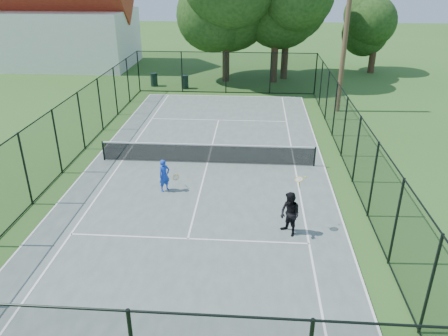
# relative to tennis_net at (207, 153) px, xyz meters

# --- Properties ---
(ground) EXTENTS (120.00, 120.00, 0.00)m
(ground) POSITION_rel_tennis_net_xyz_m (0.00, 0.00, -0.58)
(ground) COLOR #325B1F
(tennis_court) EXTENTS (11.00, 24.00, 0.06)m
(tennis_court) POSITION_rel_tennis_net_xyz_m (0.00, 0.00, -0.55)
(tennis_court) COLOR #51605A
(tennis_court) RESTS_ON ground
(tennis_net) EXTENTS (10.08, 0.08, 0.95)m
(tennis_net) POSITION_rel_tennis_net_xyz_m (0.00, 0.00, 0.00)
(tennis_net) COLOR black
(tennis_net) RESTS_ON tennis_court
(fence) EXTENTS (13.10, 26.10, 3.00)m
(fence) POSITION_rel_tennis_net_xyz_m (0.00, 0.00, 0.92)
(fence) COLOR black
(fence) RESTS_ON ground
(tree_near_left) EXTENTS (7.38, 7.38, 9.62)m
(tree_near_left) POSITION_rel_tennis_net_xyz_m (-0.25, 16.67, 5.34)
(tree_near_left) COLOR #332114
(tree_near_left) RESTS_ON ground
(tree_near_mid) EXTENTS (7.01, 7.01, 9.16)m
(tree_near_mid) POSITION_rel_tennis_net_xyz_m (3.63, 16.73, 5.07)
(tree_near_mid) COLOR #332114
(tree_near_mid) RESTS_ON ground
(tree_near_right) EXTENTS (6.68, 6.68, 9.22)m
(tree_near_right) POSITION_rel_tennis_net_xyz_m (4.53, 18.02, 5.29)
(tree_near_right) COLOR #332114
(tree_near_right) RESTS_ON ground
(tree_far_right) EXTENTS (4.52, 4.52, 5.97)m
(tree_far_right) POSITION_rel_tennis_net_xyz_m (12.34, 20.71, 3.12)
(tree_far_right) COLOR #332114
(tree_far_right) RESTS_ON ground
(building) EXTENTS (15.30, 8.15, 11.87)m
(building) POSITION_rel_tennis_net_xyz_m (-17.00, 22.00, 4.35)
(building) COLOR silver
(building) RESTS_ON ground
(trash_bin_left) EXTENTS (0.58, 0.58, 1.02)m
(trash_bin_left) POSITION_rel_tennis_net_xyz_m (-5.76, 14.65, -0.06)
(trash_bin_left) COLOR black
(trash_bin_left) RESTS_ON ground
(trash_bin_right) EXTENTS (0.58, 0.58, 1.02)m
(trash_bin_right) POSITION_rel_tennis_net_xyz_m (-3.23, 14.07, -0.06)
(trash_bin_right) COLOR black
(trash_bin_right) RESTS_ON ground
(utility_pole) EXTENTS (1.40, 0.30, 8.29)m
(utility_pole) POSITION_rel_tennis_net_xyz_m (7.53, 9.00, 3.63)
(utility_pole) COLOR #4C3823
(utility_pole) RESTS_ON ground
(player_blue) EXTENTS (0.88, 0.59, 1.37)m
(player_blue) POSITION_rel_tennis_net_xyz_m (-1.46, -2.93, 0.17)
(player_blue) COLOR #153BBA
(player_blue) RESTS_ON tennis_court
(player_black) EXTENTS (1.02, 1.18, 2.02)m
(player_black) POSITION_rel_tennis_net_xyz_m (3.46, -5.84, 0.28)
(player_black) COLOR black
(player_black) RESTS_ON tennis_court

